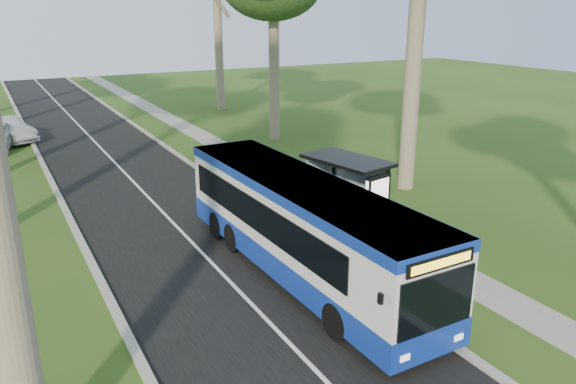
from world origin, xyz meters
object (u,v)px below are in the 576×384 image
at_px(car_silver, 7,130).
at_px(bus_stop_sign, 389,240).
at_px(bus, 301,228).
at_px(litter_bin, 349,242).
at_px(bus_shelter, 357,183).

bearing_deg(car_silver, bus_stop_sign, -96.63).
height_order(bus, litter_bin, bus).
bearing_deg(car_silver, litter_bin, -94.66).
bearing_deg(bus_shelter, litter_bin, -143.58).
relative_size(bus, car_silver, 2.52).
distance_m(bus_stop_sign, litter_bin, 2.48).
distance_m(bus, car_silver, 25.83).
height_order(bus_shelter, car_silver, bus_shelter).
xyz_separation_m(bus_shelter, car_silver, (-10.38, 22.93, -1.23)).
relative_size(bus_shelter, car_silver, 0.77).
relative_size(bus_stop_sign, bus_shelter, 0.64).
distance_m(bus_stop_sign, car_silver, 28.14).
relative_size(bus_stop_sign, car_silver, 0.50).
relative_size(bus, bus_stop_sign, 5.08).
bearing_deg(litter_bin, car_silver, 110.34).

